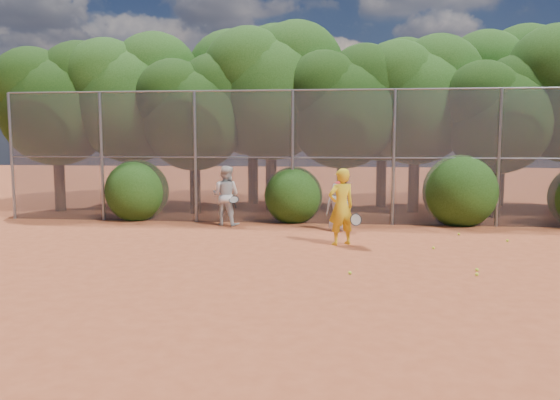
# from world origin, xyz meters

# --- Properties ---
(ground) EXTENTS (80.00, 80.00, 0.00)m
(ground) POSITION_xyz_m (0.00, 0.00, 0.00)
(ground) COLOR #A64725
(ground) RESTS_ON ground
(fence_back) EXTENTS (20.05, 0.09, 4.03)m
(fence_back) POSITION_xyz_m (-0.12, 6.00, 2.05)
(fence_back) COLOR gray
(fence_back) RESTS_ON ground
(tree_0) EXTENTS (4.38, 3.81, 6.00)m
(tree_0) POSITION_xyz_m (-9.44, 8.04, 3.93)
(tree_0) COLOR black
(tree_0) RESTS_ON ground
(tree_1) EXTENTS (4.64, 4.03, 6.35)m
(tree_1) POSITION_xyz_m (-6.94, 8.54, 4.16)
(tree_1) COLOR black
(tree_1) RESTS_ON ground
(tree_2) EXTENTS (3.99, 3.47, 5.47)m
(tree_2) POSITION_xyz_m (-4.45, 7.83, 3.58)
(tree_2) COLOR black
(tree_2) RESTS_ON ground
(tree_3) EXTENTS (4.89, 4.26, 6.70)m
(tree_3) POSITION_xyz_m (-1.94, 8.84, 4.40)
(tree_3) COLOR black
(tree_3) RESTS_ON ground
(tree_4) EXTENTS (4.19, 3.64, 5.73)m
(tree_4) POSITION_xyz_m (0.55, 8.24, 3.76)
(tree_4) COLOR black
(tree_4) RESTS_ON ground
(tree_5) EXTENTS (4.51, 3.92, 6.17)m
(tree_5) POSITION_xyz_m (3.06, 9.04, 4.05)
(tree_5) COLOR black
(tree_5) RESTS_ON ground
(tree_6) EXTENTS (3.86, 3.36, 5.29)m
(tree_6) POSITION_xyz_m (5.55, 8.03, 3.47)
(tree_6) COLOR black
(tree_6) RESTS_ON ground
(tree_9) EXTENTS (4.83, 4.20, 6.62)m
(tree_9) POSITION_xyz_m (-7.94, 10.84, 4.34)
(tree_9) COLOR black
(tree_9) RESTS_ON ground
(tree_10) EXTENTS (5.15, 4.48, 7.06)m
(tree_10) POSITION_xyz_m (-2.93, 11.05, 4.63)
(tree_10) COLOR black
(tree_10) RESTS_ON ground
(tree_11) EXTENTS (4.64, 4.03, 6.35)m
(tree_11) POSITION_xyz_m (2.06, 10.64, 4.16)
(tree_11) COLOR black
(tree_11) RESTS_ON ground
(tree_12) EXTENTS (5.02, 4.37, 6.88)m
(tree_12) POSITION_xyz_m (6.56, 11.24, 4.51)
(tree_12) COLOR black
(tree_12) RESTS_ON ground
(bush_0) EXTENTS (2.00, 2.00, 2.00)m
(bush_0) POSITION_xyz_m (-6.00, 6.30, 1.00)
(bush_0) COLOR #1B4010
(bush_0) RESTS_ON ground
(bush_1) EXTENTS (1.80, 1.80, 1.80)m
(bush_1) POSITION_xyz_m (-1.00, 6.30, 0.90)
(bush_1) COLOR #1B4010
(bush_1) RESTS_ON ground
(bush_2) EXTENTS (2.20, 2.20, 2.20)m
(bush_2) POSITION_xyz_m (4.00, 6.30, 1.10)
(bush_2) COLOR #1B4010
(bush_2) RESTS_ON ground
(player_yellow) EXTENTS (0.91, 0.71, 1.86)m
(player_yellow) POSITION_xyz_m (0.46, 2.72, 0.93)
(player_yellow) COLOR yellow
(player_yellow) RESTS_ON ground
(player_teen) EXTENTS (0.67, 0.46, 1.39)m
(player_teen) POSITION_xyz_m (0.38, 4.73, 0.69)
(player_teen) COLOR silver
(player_teen) RESTS_ON ground
(player_white) EXTENTS (1.00, 0.87, 1.77)m
(player_white) POSITION_xyz_m (-2.93, 5.40, 0.89)
(player_white) COLOR silver
(player_white) RESTS_ON ground
(ball_0) EXTENTS (0.07, 0.07, 0.07)m
(ball_0) POSITION_xyz_m (2.61, 2.39, 0.03)
(ball_0) COLOR #D3E429
(ball_0) RESTS_ON ground
(ball_1) EXTENTS (0.07, 0.07, 0.07)m
(ball_1) POSITION_xyz_m (4.60, 3.52, 0.03)
(ball_1) COLOR #D3E429
(ball_1) RESTS_ON ground
(ball_2) EXTENTS (0.07, 0.07, 0.07)m
(ball_2) POSITION_xyz_m (3.08, 0.29, 0.03)
(ball_2) COLOR #D3E429
(ball_2) RESTS_ON ground
(ball_3) EXTENTS (0.07, 0.07, 0.07)m
(ball_3) POSITION_xyz_m (2.99, -0.08, 0.03)
(ball_3) COLOR #D3E429
(ball_3) RESTS_ON ground
(ball_4) EXTENTS (0.07, 0.07, 0.07)m
(ball_4) POSITION_xyz_m (0.63, -0.22, 0.03)
(ball_4) COLOR #D3E429
(ball_4) RESTS_ON ground
(ball_5) EXTENTS (0.07, 0.07, 0.07)m
(ball_5) POSITION_xyz_m (3.60, 4.37, 0.03)
(ball_5) COLOR #D3E429
(ball_5) RESTS_ON ground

